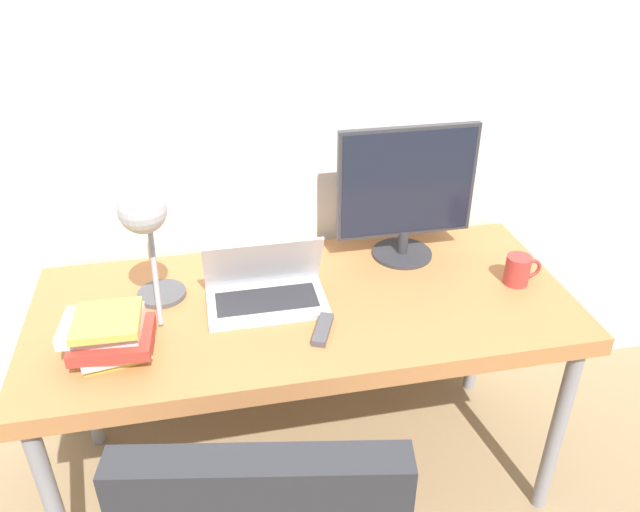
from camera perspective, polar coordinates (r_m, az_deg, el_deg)
The scene contains 8 objects.
wall_back at distance 2.12m, azimuth -3.78°, elevation 14.39°, with size 8.00×0.05×2.60m.
desk at distance 2.00m, azimuth -1.41°, elevation -5.63°, with size 1.68×0.74×0.77m.
laptop at distance 1.94m, azimuth -5.00°, elevation -3.04°, with size 0.37×0.22×0.21m.
monitor at distance 2.11m, azimuth 7.91°, elevation 5.93°, with size 0.47×0.21×0.47m.
desk_lamp at distance 1.75m, azimuth -15.63°, elevation 2.73°, with size 0.15×0.32×0.45m.
book_stack at distance 1.81m, azimuth -18.70°, elevation -6.83°, with size 0.25×0.22×0.13m.
tv_remote at distance 1.82m, azimuth 0.26°, elevation -6.73°, with size 0.09×0.15×0.02m.
mug at distance 2.12m, azimuth 17.69°, elevation -1.22°, with size 0.12×0.08×0.10m.
Camera 1 is at (-0.28, -1.22, 1.89)m, focal length 35.00 mm.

